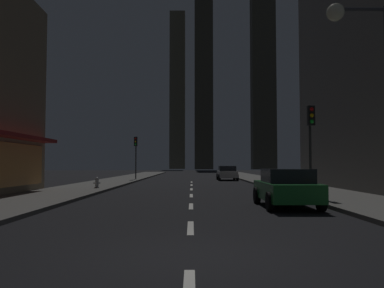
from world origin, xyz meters
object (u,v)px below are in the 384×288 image
(traffic_light_far_left, at_px, (136,148))
(car_parked_near, at_px, (287,188))
(fire_hydrant_far_left, at_px, (97,183))
(street_lamp_right, at_px, (361,55))
(car_parked_far, at_px, (228,173))
(traffic_light_near_right, at_px, (311,130))

(traffic_light_far_left, bearing_deg, car_parked_near, -69.37)
(car_parked_near, xyz_separation_m, traffic_light_far_left, (-9.10, 24.17, 2.45))
(car_parked_near, xyz_separation_m, fire_hydrant_far_left, (-9.50, 9.88, -0.29))
(car_parked_near, relative_size, street_lamp_right, 0.64)
(car_parked_near, height_order, fire_hydrant_far_left, car_parked_near)
(car_parked_near, relative_size, traffic_light_far_left, 1.01)
(traffic_light_far_left, relative_size, street_lamp_right, 0.64)
(car_parked_near, bearing_deg, street_lamp_right, -56.44)
(car_parked_near, xyz_separation_m, car_parked_far, (0.00, 25.53, 0.00))
(car_parked_near, xyz_separation_m, street_lamp_right, (1.78, -2.68, 4.33))
(car_parked_near, height_order, street_lamp_right, street_lamp_right)
(car_parked_near, relative_size, car_parked_far, 1.00)
(fire_hydrant_far_left, xyz_separation_m, traffic_light_far_left, (0.40, 14.29, 2.74))
(fire_hydrant_far_left, height_order, traffic_light_near_right, traffic_light_near_right)
(fire_hydrant_far_left, relative_size, traffic_light_far_left, 0.16)
(car_parked_near, relative_size, fire_hydrant_far_left, 6.48)
(car_parked_near, xyz_separation_m, traffic_light_near_right, (1.90, 3.16, 2.45))
(traffic_light_near_right, bearing_deg, street_lamp_right, -91.18)
(car_parked_far, height_order, traffic_light_near_right, traffic_light_near_right)
(street_lamp_right, bearing_deg, traffic_light_near_right, 88.82)
(car_parked_far, distance_m, traffic_light_far_left, 9.52)
(fire_hydrant_far_left, bearing_deg, traffic_light_near_right, -30.52)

